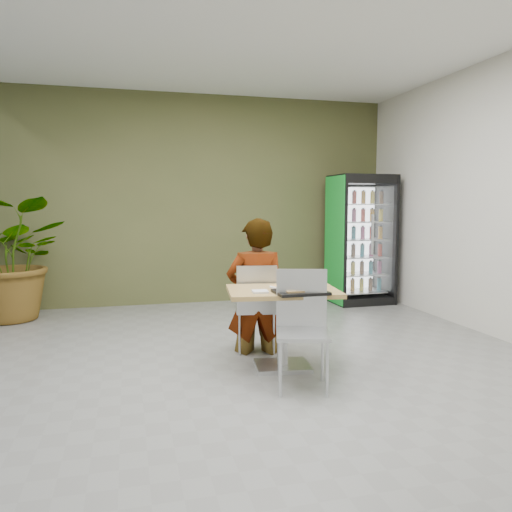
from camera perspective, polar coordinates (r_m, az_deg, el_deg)
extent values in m
plane|color=gray|center=(4.60, -0.04, -13.47)|extent=(7.00, 7.00, 0.00)
cube|color=tan|center=(4.62, 3.07, -4.04)|extent=(1.09, 0.83, 0.04)
cylinder|color=#B4B6B9|center=(4.70, 3.05, -8.55)|extent=(0.10, 0.10, 0.71)
cube|color=#B4B6B9|center=(4.79, 3.03, -12.43)|extent=(0.55, 0.46, 0.04)
cube|color=#B4B6B9|center=(5.24, -0.10, -6.12)|extent=(0.46, 0.46, 0.03)
cube|color=#B4B6B9|center=(5.01, 0.11, -3.87)|extent=(0.41, 0.09, 0.48)
cylinder|color=#B4B6B9|center=(5.48, 1.55, -7.93)|extent=(0.02, 0.02, 0.44)
cylinder|color=#B4B6B9|center=(5.45, -2.12, -8.01)|extent=(0.02, 0.02, 0.44)
cylinder|color=#B4B6B9|center=(5.14, 2.04, -8.85)|extent=(0.02, 0.02, 0.44)
cylinder|color=#B4B6B9|center=(5.11, -1.88, -8.95)|extent=(0.02, 0.02, 0.44)
cube|color=#B4B6B9|center=(4.18, 5.35, -8.88)|extent=(0.54, 0.54, 0.03)
cube|color=#B4B6B9|center=(4.32, 5.22, -4.89)|extent=(0.42, 0.15, 0.51)
cylinder|color=#B4B6B9|center=(4.06, 2.81, -12.71)|extent=(0.02, 0.02, 0.46)
cylinder|color=#B4B6B9|center=(4.08, 8.14, -12.66)|extent=(0.02, 0.02, 0.46)
cylinder|color=#B4B6B9|center=(4.41, 2.73, -11.18)|extent=(0.02, 0.02, 0.46)
cylinder|color=#B4B6B9|center=(4.43, 7.61, -11.14)|extent=(0.02, 0.02, 0.46)
imported|color=black|center=(5.17, 0.03, -5.04)|extent=(0.68, 0.49, 1.69)
cylinder|color=silver|center=(4.71, 2.81, -3.53)|extent=(0.21, 0.21, 0.01)
cylinder|color=silver|center=(4.69, 6.10, -2.78)|extent=(0.08, 0.08, 0.14)
cylinder|color=red|center=(4.69, 6.10, -2.83)|extent=(0.08, 0.08, 0.08)
cylinder|color=silver|center=(4.68, 6.11, -1.85)|extent=(0.09, 0.09, 0.01)
cube|color=silver|center=(4.43, 0.47, -4.08)|extent=(0.15, 0.15, 0.02)
cube|color=black|center=(4.39, 5.12, -4.13)|extent=(0.46, 0.33, 0.03)
cube|color=black|center=(7.90, 11.91, 1.86)|extent=(0.90, 0.71, 1.98)
cube|color=green|center=(7.71, 8.91, 1.82)|extent=(0.03, 0.68, 1.94)
cube|color=white|center=(7.60, 13.04, 1.83)|extent=(0.71, 0.03, 1.58)
imported|color=#336A2A|center=(7.30, -25.92, -0.28)|extent=(1.66, 1.50, 1.64)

